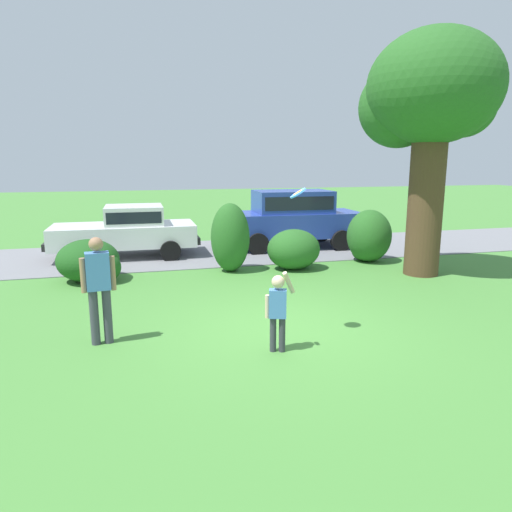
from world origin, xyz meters
TOP-DOWN VIEW (x-y plane):
  - ground_plane at (0.00, 0.00)m, footprint 80.00×80.00m
  - driveway_strip at (0.00, 7.09)m, footprint 28.00×4.40m
  - oak_tree_large at (4.72, 3.05)m, footprint 3.26×3.39m
  - shrub_near_tree at (-3.49, 4.31)m, footprint 1.52×1.51m
  - shrub_centre_left at (0.01, 4.46)m, footprint 1.02×0.97m
  - shrub_centre at (1.71, 4.28)m, footprint 1.45×1.19m
  - shrub_centre_right at (4.14, 4.67)m, footprint 1.28×1.28m
  - parked_sedan at (-2.63, 7.12)m, footprint 4.41×2.12m
  - parked_suv at (2.71, 7.32)m, footprint 4.75×2.21m
  - child_thrower at (-0.36, -0.93)m, footprint 0.48×0.24m
  - frisbee at (0.11, -0.45)m, footprint 0.27×0.28m
  - adult_onlooker at (-3.00, 0.08)m, footprint 0.53×0.26m

SIDE VIEW (x-z plane):
  - ground_plane at x=0.00m, z-range 0.00..0.00m
  - driveway_strip at x=0.00m, z-range 0.00..0.02m
  - shrub_near_tree at x=-3.49m, z-range -0.03..1.00m
  - shrub_centre at x=1.71m, z-range 0.00..1.09m
  - shrub_centre_right at x=4.14m, z-range -0.04..1.47m
  - child_thrower at x=-0.36m, z-range 0.07..1.36m
  - parked_sedan at x=-2.63m, z-range 0.07..1.63m
  - shrub_centre_left at x=0.01m, z-range 0.00..1.81m
  - adult_onlooker at x=-3.00m, z-range 0.11..1.85m
  - parked_suv at x=2.71m, z-range 0.12..2.04m
  - frisbee at x=0.11m, z-range 2.30..2.49m
  - oak_tree_large at x=4.72m, z-range 1.34..7.34m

